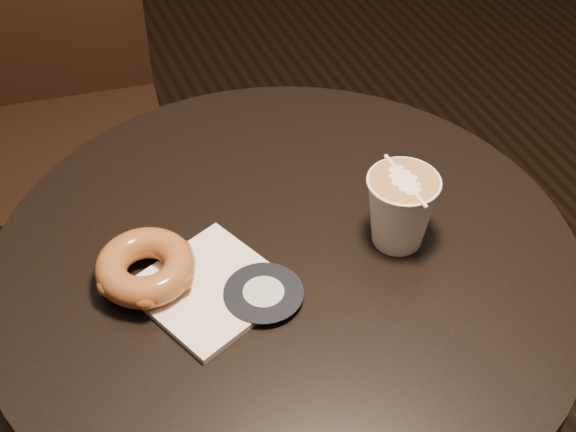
{
  "coord_description": "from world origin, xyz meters",
  "views": [
    {
      "loc": [
        -0.25,
        -0.6,
        1.44
      ],
      "look_at": [
        0.01,
        0.03,
        0.79
      ],
      "focal_mm": 50.0,
      "sensor_mm": 36.0,
      "label": 1
    }
  ],
  "objects_px": {
    "pastry_bag": "(210,288)",
    "doughnut": "(145,267)",
    "chair": "(49,78)",
    "latte_cup": "(400,210)",
    "cafe_table": "(286,359)"
  },
  "relations": [
    {
      "from": "chair",
      "to": "latte_cup",
      "type": "height_order",
      "value": "chair"
    },
    {
      "from": "cafe_table",
      "to": "chair",
      "type": "bearing_deg",
      "value": 102.71
    },
    {
      "from": "pastry_bag",
      "to": "latte_cup",
      "type": "relative_size",
      "value": 1.52
    },
    {
      "from": "cafe_table",
      "to": "chair",
      "type": "distance_m",
      "value": 0.79
    },
    {
      "from": "chair",
      "to": "doughnut",
      "type": "distance_m",
      "value": 0.78
    },
    {
      "from": "chair",
      "to": "latte_cup",
      "type": "bearing_deg",
      "value": -61.07
    },
    {
      "from": "chair",
      "to": "latte_cup",
      "type": "xyz_separation_m",
      "value": [
        0.31,
        -0.79,
        0.23
      ]
    },
    {
      "from": "chair",
      "to": "pastry_bag",
      "type": "xyz_separation_m",
      "value": [
        0.08,
        -0.79,
        0.19
      ]
    },
    {
      "from": "pastry_bag",
      "to": "doughnut",
      "type": "relative_size",
      "value": 1.28
    },
    {
      "from": "chair",
      "to": "pastry_bag",
      "type": "height_order",
      "value": "chair"
    },
    {
      "from": "doughnut",
      "to": "cafe_table",
      "type": "bearing_deg",
      "value": -8.33
    },
    {
      "from": "doughnut",
      "to": "latte_cup",
      "type": "distance_m",
      "value": 0.3
    },
    {
      "from": "chair",
      "to": "doughnut",
      "type": "xyz_separation_m",
      "value": [
        0.01,
        -0.75,
        0.21
      ]
    },
    {
      "from": "doughnut",
      "to": "latte_cup",
      "type": "xyz_separation_m",
      "value": [
        0.29,
        -0.05,
        0.02
      ]
    },
    {
      "from": "cafe_table",
      "to": "chair",
      "type": "xyz_separation_m",
      "value": [
        -0.17,
        0.77,
        0.01
      ]
    }
  ]
}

